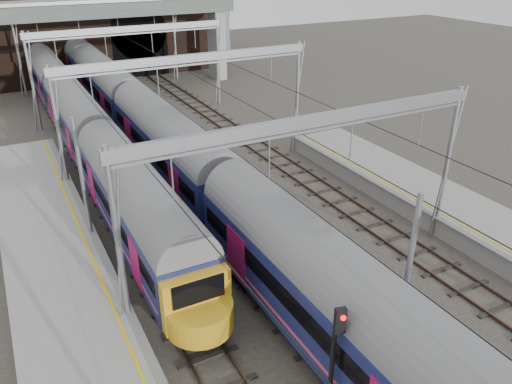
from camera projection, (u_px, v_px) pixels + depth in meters
tracks at (239, 213)px, 28.77m from camera, size 14.40×80.00×0.22m
overhead_line at (191, 77)px, 31.02m from camera, size 16.80×80.00×8.00m
retaining_wall at (106, 40)px, 56.73m from camera, size 28.00×2.75×9.00m
overbridge at (102, 20)px, 50.14m from camera, size 28.00×3.00×9.25m
train_main at (134, 112)px, 37.88m from camera, size 2.96×68.34×5.03m
train_second at (78, 118)px, 36.82m from camera, size 2.73×47.37×4.72m
signal_near_left at (335, 353)px, 14.82m from camera, size 0.37×0.46×4.70m
equip_cover_b at (305, 273)px, 23.41m from camera, size 1.04×0.80×0.11m
equip_cover_c at (399, 295)px, 21.93m from camera, size 1.04×0.84×0.11m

